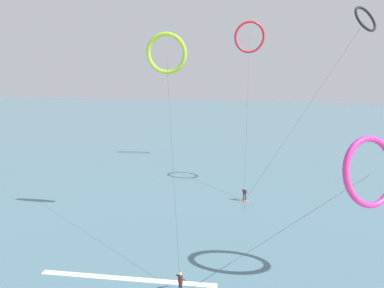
% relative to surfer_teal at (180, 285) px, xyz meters
% --- Properties ---
extents(sea_water, '(400.00, 200.00, 0.08)m').
position_rel_surfer_teal_xyz_m(sea_water, '(-2.01, 96.82, -0.78)').
color(sea_water, slate).
rests_on(sea_water, ground).
extents(surfer_teal, '(1.40, 0.73, 1.70)m').
position_rel_surfer_teal_xyz_m(surfer_teal, '(0.00, 0.00, 0.00)').
color(surfer_teal, teal).
rests_on(surfer_teal, ground).
extents(surfer_coral, '(1.40, 0.71, 1.70)m').
position_rel_surfer_teal_xyz_m(surfer_coral, '(3.08, 18.32, 0.00)').
color(surfer_coral, '#EA7260').
rests_on(surfer_coral, ground).
extents(kite_magenta, '(14.51, 5.54, 11.23)m').
position_rel_surfer_teal_xyz_m(kite_magenta, '(12.11, 3.48, 8.01)').
color(kite_magenta, '#CC288E').
rests_on(kite_magenta, ground).
extents(kite_crimson, '(5.20, 19.30, 24.22)m').
position_rel_surfer_teal_xyz_m(kite_crimson, '(1.90, 36.36, 20.81)').
color(kite_crimson, red).
rests_on(kite_crimson, ground).
extents(kite_charcoal, '(14.83, 7.32, 23.31)m').
position_rel_surfer_teal_xyz_m(kite_charcoal, '(15.91, 23.65, 20.84)').
color(kite_charcoal, black).
rests_on(kite_charcoal, ground).
extents(kite_lime, '(5.95, 10.78, 19.07)m').
position_rel_surfer_teal_xyz_m(kite_lime, '(-3.98, 9.99, 16.32)').
color(kite_lime, '#8CC62D').
rests_on(kite_lime, ground).
extents(wave_crest_far, '(13.51, 1.99, 0.12)m').
position_rel_surfer_teal_xyz_m(wave_crest_far, '(-4.36, 0.70, -0.76)').
color(wave_crest_far, white).
rests_on(wave_crest_far, ground).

